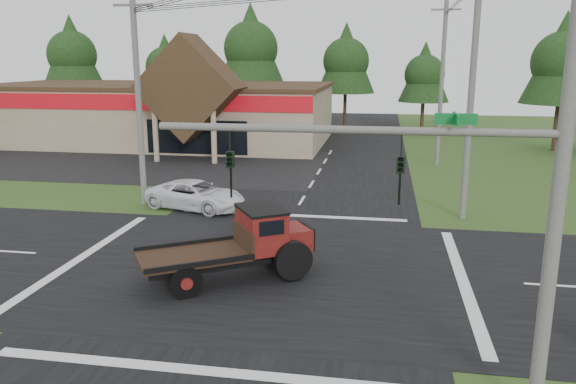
# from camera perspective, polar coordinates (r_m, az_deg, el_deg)

# --- Properties ---
(ground) EXTENTS (120.00, 120.00, 0.00)m
(ground) POSITION_cam_1_polar(r_m,az_deg,el_deg) (20.51, -2.65, -7.71)
(ground) COLOR #304D1B
(ground) RESTS_ON ground
(road_ns) EXTENTS (12.00, 120.00, 0.02)m
(road_ns) POSITION_cam_1_polar(r_m,az_deg,el_deg) (20.50, -2.65, -7.69)
(road_ns) COLOR black
(road_ns) RESTS_ON ground
(road_ew) EXTENTS (120.00, 12.00, 0.02)m
(road_ew) POSITION_cam_1_polar(r_m,az_deg,el_deg) (20.50, -2.65, -7.68)
(road_ew) COLOR black
(road_ew) RESTS_ON ground
(parking_apron) EXTENTS (28.00, 14.00, 0.02)m
(parking_apron) POSITION_cam_1_polar(r_m,az_deg,el_deg) (42.46, -15.82, 2.89)
(parking_apron) COLOR black
(parking_apron) RESTS_ON ground
(cvs_building) EXTENTS (30.40, 18.20, 9.19)m
(cvs_building) POSITION_cam_1_polar(r_m,az_deg,el_deg) (52.37, -12.78, 8.02)
(cvs_building) COLOR gray
(cvs_building) RESTS_ON ground
(traffic_signal_mast) EXTENTS (8.12, 0.24, 7.00)m
(traffic_signal_mast) POSITION_cam_1_polar(r_m,az_deg,el_deg) (11.69, 17.64, -1.88)
(traffic_signal_mast) COLOR #595651
(traffic_signal_mast) RESTS_ON ground
(utility_pole_nr) EXTENTS (2.00, 0.30, 11.00)m
(utility_pole_nr) POSITION_cam_1_polar(r_m,az_deg,el_deg) (11.81, 26.17, 3.55)
(utility_pole_nr) COLOR #595651
(utility_pole_nr) RESTS_ON ground
(utility_pole_nw) EXTENTS (2.00, 0.30, 10.50)m
(utility_pole_nw) POSITION_cam_1_polar(r_m,az_deg,el_deg) (29.38, -14.95, 9.06)
(utility_pole_nw) COLOR #595651
(utility_pole_nw) RESTS_ON ground
(utility_pole_ne) EXTENTS (2.00, 0.30, 11.50)m
(utility_pole_ne) POSITION_cam_1_polar(r_m,az_deg,el_deg) (27.00, 18.14, 9.58)
(utility_pole_ne) COLOR #595651
(utility_pole_ne) RESTS_ON ground
(utility_pole_n) EXTENTS (2.00, 0.30, 11.20)m
(utility_pole_n) POSITION_cam_1_polar(r_m,az_deg,el_deg) (40.90, 15.34, 10.62)
(utility_pole_n) COLOR #595651
(utility_pole_n) RESTS_ON ground
(tree_row_a) EXTENTS (6.72, 6.72, 12.12)m
(tree_row_a) POSITION_cam_1_polar(r_m,az_deg,el_deg) (67.89, -21.11, 13.08)
(tree_row_a) COLOR #332316
(tree_row_a) RESTS_ON ground
(tree_row_b) EXTENTS (5.60, 5.60, 10.10)m
(tree_row_b) POSITION_cam_1_polar(r_m,az_deg,el_deg) (65.31, -12.33, 12.50)
(tree_row_b) COLOR #332316
(tree_row_b) RESTS_ON ground
(tree_row_c) EXTENTS (7.28, 7.28, 13.13)m
(tree_row_c) POSITION_cam_1_polar(r_m,az_deg,el_deg) (61.35, -3.79, 14.61)
(tree_row_c) COLOR #332316
(tree_row_c) RESTS_ON ground
(tree_row_d) EXTENTS (6.16, 6.16, 11.11)m
(tree_row_d) POSITION_cam_1_polar(r_m,az_deg,el_deg) (60.82, 5.91, 13.32)
(tree_row_d) COLOR #332316
(tree_row_d) RESTS_ON ground
(tree_row_e) EXTENTS (5.04, 5.04, 9.09)m
(tree_row_e) POSITION_cam_1_polar(r_m,az_deg,el_deg) (58.83, 13.71, 11.70)
(tree_row_e) COLOR #332316
(tree_row_e) RESTS_ON ground
(tree_side_ne) EXTENTS (6.16, 6.16, 11.11)m
(tree_side_ne) POSITION_cam_1_polar(r_m,az_deg,el_deg) (50.62, 26.17, 12.05)
(tree_side_ne) COLOR #332316
(tree_side_ne) RESTS_ON ground
(antique_flatbed_truck) EXTENTS (6.19, 5.06, 2.47)m
(antique_flatbed_truck) POSITION_cam_1_polar(r_m,az_deg,el_deg) (19.14, -6.03, -5.41)
(antique_flatbed_truck) COLOR #5E0D12
(antique_flatbed_truck) RESTS_ON ground
(white_pickup) EXTENTS (5.52, 3.61, 1.41)m
(white_pickup) POSITION_cam_1_polar(r_m,az_deg,el_deg) (28.58, -9.35, -0.30)
(white_pickup) COLOR white
(white_pickup) RESTS_ON ground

